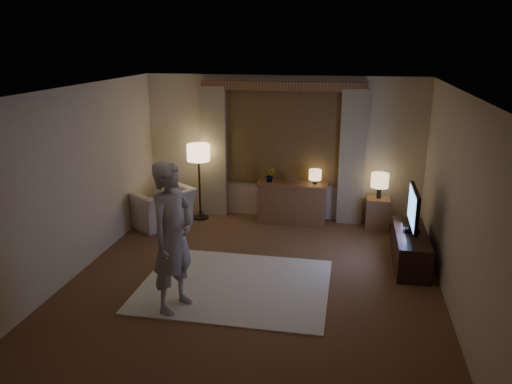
% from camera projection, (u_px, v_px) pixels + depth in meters
% --- Properties ---
extents(room, '(5.04, 5.54, 2.64)m').
position_uv_depth(room, '(260.00, 180.00, 6.88)').
color(room, brown).
rests_on(room, ground).
extents(rug, '(2.50, 2.00, 0.02)m').
position_uv_depth(rug, '(235.00, 285.00, 6.74)').
color(rug, white).
rests_on(rug, floor).
extents(sideboard, '(1.20, 0.40, 0.70)m').
position_uv_depth(sideboard, '(292.00, 204.00, 9.01)').
color(sideboard, brown).
rests_on(sideboard, floor).
extents(picture_frame, '(0.16, 0.02, 0.20)m').
position_uv_depth(picture_frame, '(292.00, 180.00, 8.88)').
color(picture_frame, brown).
rests_on(picture_frame, sideboard).
extents(plant, '(0.16, 0.13, 0.30)m').
position_uv_depth(plant, '(270.00, 176.00, 8.93)').
color(plant, '#999999').
rests_on(plant, sideboard).
extents(table_lamp_sideboard, '(0.22, 0.22, 0.30)m').
position_uv_depth(table_lamp_sideboard, '(315.00, 175.00, 8.78)').
color(table_lamp_sideboard, black).
rests_on(table_lamp_sideboard, sideboard).
extents(floor_lamp, '(0.41, 0.41, 1.40)m').
position_uv_depth(floor_lamp, '(198.00, 157.00, 8.94)').
color(floor_lamp, black).
rests_on(floor_lamp, floor).
extents(armchair, '(1.31, 1.35, 0.67)m').
position_uv_depth(armchair, '(160.00, 207.00, 8.88)').
color(armchair, beige).
rests_on(armchair, floor).
extents(side_table, '(0.40, 0.40, 0.56)m').
position_uv_depth(side_table, '(377.00, 213.00, 8.71)').
color(side_table, brown).
rests_on(side_table, floor).
extents(table_lamp_side, '(0.30, 0.30, 0.44)m').
position_uv_depth(table_lamp_side, '(380.00, 181.00, 8.54)').
color(table_lamp_side, black).
rests_on(table_lamp_side, side_table).
extents(tv_stand, '(0.45, 1.40, 0.50)m').
position_uv_depth(tv_stand, '(410.00, 248.00, 7.33)').
color(tv_stand, black).
rests_on(tv_stand, floor).
extents(tv, '(0.22, 0.91, 0.66)m').
position_uv_depth(tv, '(414.00, 209.00, 7.15)').
color(tv, black).
rests_on(tv, tv_stand).
extents(person, '(0.63, 0.78, 1.85)m').
position_uv_depth(person, '(173.00, 237.00, 5.91)').
color(person, '#B5B1A7').
rests_on(person, rug).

